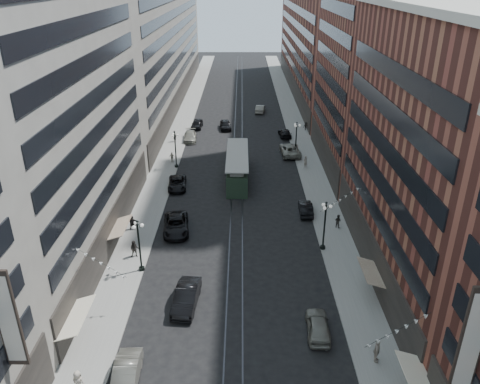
{
  "coord_description": "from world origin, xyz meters",
  "views": [
    {
      "loc": [
        0.59,
        -10.34,
        26.55
      ],
      "look_at": [
        0.43,
        35.73,
        5.0
      ],
      "focal_mm": 35.0,
      "sensor_mm": 36.0,
      "label": 1
    }
  ],
  "objects_px": {
    "pedestrian_1": "(78,382)",
    "pedestrian_9": "(306,126)",
    "car_5": "(186,297)",
    "pedestrian_8": "(305,161)",
    "pedestrian_7": "(338,221)",
    "car_13": "(225,125)",
    "car_12": "(285,133)",
    "car_11": "(290,150)",
    "car_7": "(177,183)",
    "pedestrian_5": "(132,222)",
    "car_2": "(176,225)",
    "car_8": "(190,136)",
    "lamppost_sw_far": "(139,244)",
    "car_4": "(318,325)",
    "lamppost_sw_mid": "(175,148)",
    "pedestrian_4": "(377,351)",
    "car_1": "(126,376)",
    "pedestrian_6": "(172,157)",
    "streetcar": "(237,167)",
    "pedestrian_2": "(134,249)",
    "lamppost_se_far": "(325,224)",
    "car_14": "(260,109)",
    "pedestrian_extra_1": "(175,136)",
    "car_10": "(306,208)"
  },
  "relations": [
    {
      "from": "lamppost_sw_far",
      "to": "car_11",
      "type": "xyz_separation_m",
      "value": [
        17.6,
        32.72,
        -2.22
      ]
    },
    {
      "from": "car_14",
      "to": "pedestrian_9",
      "type": "distance_m",
      "value": 14.98
    },
    {
      "from": "car_12",
      "to": "pedestrian_6",
      "type": "xyz_separation_m",
      "value": [
        -18.44,
        -12.96,
        0.26
      ]
    },
    {
      "from": "streetcar",
      "to": "pedestrian_5",
      "type": "distance_m",
      "value": 18.98
    },
    {
      "from": "car_13",
      "to": "pedestrian_6",
      "type": "distance_m",
      "value": 19.08
    },
    {
      "from": "pedestrian_7",
      "to": "pedestrian_9",
      "type": "xyz_separation_m",
      "value": [
        0.89,
        36.8,
        -0.04
      ]
    },
    {
      "from": "car_12",
      "to": "pedestrian_6",
      "type": "bearing_deg",
      "value": 30.69
    },
    {
      "from": "pedestrian_7",
      "to": "car_2",
      "type": "bearing_deg",
      "value": 42.9
    },
    {
      "from": "lamppost_sw_far",
      "to": "pedestrian_6",
      "type": "distance_m",
      "value": 29.06
    },
    {
      "from": "car_5",
      "to": "pedestrian_2",
      "type": "distance_m",
      "value": 9.74
    },
    {
      "from": "car_5",
      "to": "car_11",
      "type": "xyz_separation_m",
      "value": [
        12.62,
        37.94,
        -0.0
      ]
    },
    {
      "from": "pedestrian_8",
      "to": "lamppost_sw_far",
      "type": "bearing_deg",
      "value": 19.23
    },
    {
      "from": "car_4",
      "to": "pedestrian_7",
      "type": "distance_m",
      "value": 17.95
    },
    {
      "from": "pedestrian_4",
      "to": "lamppost_sw_mid",
      "type": "bearing_deg",
      "value": 43.09
    },
    {
      "from": "car_8",
      "to": "pedestrian_5",
      "type": "height_order",
      "value": "pedestrian_5"
    },
    {
      "from": "pedestrian_1",
      "to": "pedestrian_2",
      "type": "relative_size",
      "value": 1.01
    },
    {
      "from": "pedestrian_8",
      "to": "pedestrian_4",
      "type": "bearing_deg",
      "value": 55.63
    },
    {
      "from": "car_11",
      "to": "pedestrian_8",
      "type": "bearing_deg",
      "value": 104.62
    },
    {
      "from": "pedestrian_1",
      "to": "pedestrian_2",
      "type": "distance_m",
      "value": 17.17
    },
    {
      "from": "car_5",
      "to": "pedestrian_8",
      "type": "height_order",
      "value": "pedestrian_8"
    },
    {
      "from": "car_5",
      "to": "pedestrian_6",
      "type": "relative_size",
      "value": 3.33
    },
    {
      "from": "car_7",
      "to": "car_10",
      "type": "distance_m",
      "value": 18.14
    },
    {
      "from": "lamppost_sw_far",
      "to": "streetcar",
      "type": "relative_size",
      "value": 0.4
    },
    {
      "from": "pedestrian_5",
      "to": "car_7",
      "type": "bearing_deg",
      "value": 55.84
    },
    {
      "from": "car_2",
      "to": "car_12",
      "type": "xyz_separation_m",
      "value": [
        15.14,
        34.06,
        -0.14
      ]
    },
    {
      "from": "car_7",
      "to": "pedestrian_8",
      "type": "distance_m",
      "value": 19.74
    },
    {
      "from": "lamppost_sw_mid",
      "to": "car_12",
      "type": "xyz_separation_m",
      "value": [
        17.54,
        14.92,
        -2.4
      ]
    },
    {
      "from": "pedestrian_1",
      "to": "pedestrian_9",
      "type": "height_order",
      "value": "pedestrian_1"
    },
    {
      "from": "pedestrian_7",
      "to": "car_13",
      "type": "bearing_deg",
      "value": -29.03
    },
    {
      "from": "lamppost_sw_mid",
      "to": "pedestrian_9",
      "type": "distance_m",
      "value": 28.54
    },
    {
      "from": "car_4",
      "to": "car_13",
      "type": "relative_size",
      "value": 0.93
    },
    {
      "from": "pedestrian_6",
      "to": "pedestrian_7",
      "type": "relative_size",
      "value": 1.0
    },
    {
      "from": "pedestrian_extra_1",
      "to": "pedestrian_8",
      "type": "bearing_deg",
      "value": -156.12
    },
    {
      "from": "car_4",
      "to": "pedestrian_6",
      "type": "relative_size",
      "value": 2.8
    },
    {
      "from": "car_12",
      "to": "car_11",
      "type": "bearing_deg",
      "value": 85.97
    },
    {
      "from": "lamppost_sw_far",
      "to": "pedestrian_1",
      "type": "distance_m",
      "value": 15.0
    },
    {
      "from": "pedestrian_5",
      "to": "pedestrian_6",
      "type": "bearing_deg",
      "value": 68.76
    },
    {
      "from": "car_14",
      "to": "car_13",
      "type": "bearing_deg",
      "value": 67.09
    },
    {
      "from": "car_1",
      "to": "pedestrian_6",
      "type": "bearing_deg",
      "value": 91.24
    },
    {
      "from": "car_2",
      "to": "pedestrian_9",
      "type": "relative_size",
      "value": 3.91
    },
    {
      "from": "car_11",
      "to": "car_14",
      "type": "bearing_deg",
      "value": -83.75
    },
    {
      "from": "lamppost_sw_far",
      "to": "lamppost_se_far",
      "type": "xyz_separation_m",
      "value": [
        18.4,
        4.0,
        0.0
      ]
    },
    {
      "from": "streetcar",
      "to": "pedestrian_5",
      "type": "height_order",
      "value": "streetcar"
    },
    {
      "from": "car_8",
      "to": "pedestrian_8",
      "type": "distance_m",
      "value": 22.5
    },
    {
      "from": "pedestrian_1",
      "to": "lamppost_sw_far",
      "type": "bearing_deg",
      "value": -79.51
    },
    {
      "from": "car_13",
      "to": "pedestrian_8",
      "type": "xyz_separation_m",
      "value": [
        12.6,
        -19.43,
        0.23
      ]
    },
    {
      "from": "pedestrian_5",
      "to": "pedestrian_8",
      "type": "relative_size",
      "value": 0.92
    },
    {
      "from": "pedestrian_7",
      "to": "lamppost_sw_far",
      "type": "bearing_deg",
      "value": 63.06
    },
    {
      "from": "car_14",
      "to": "pedestrian_extra_1",
      "type": "bearing_deg",
      "value": 59.19
    },
    {
      "from": "lamppost_sw_mid",
      "to": "pedestrian_1",
      "type": "height_order",
      "value": "lamppost_sw_mid"
    }
  ]
}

